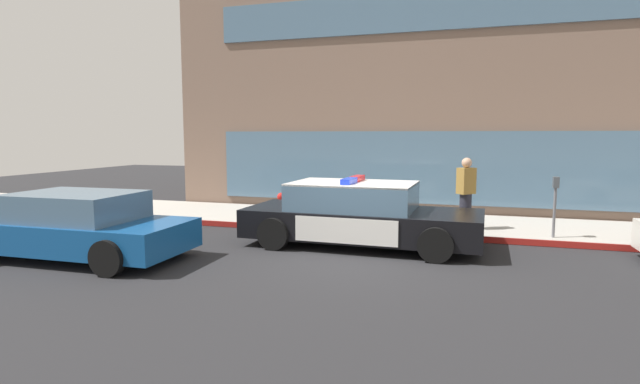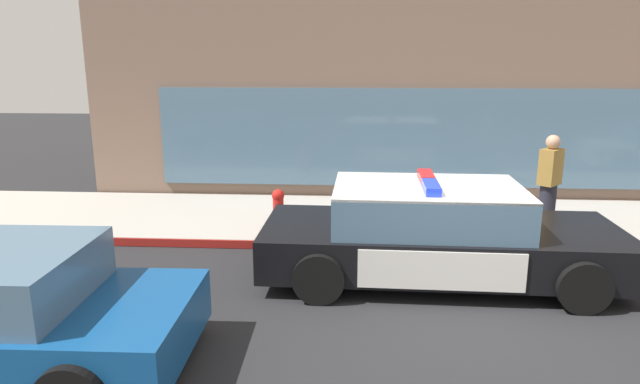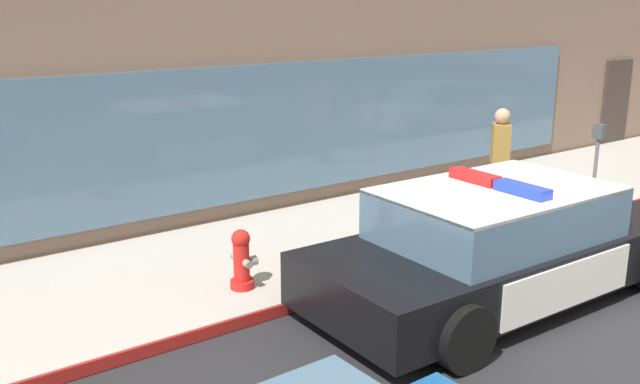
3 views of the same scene
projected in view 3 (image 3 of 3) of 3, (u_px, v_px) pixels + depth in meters
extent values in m
plane|color=#262628|center=(570.00, 315.00, 7.89)|extent=(48.00, 48.00, 0.00)
cube|color=#B2ADA3|center=(372.00, 230.00, 10.58)|extent=(48.00, 3.12, 0.15)
cube|color=maroon|center=(448.00, 260.00, 9.35)|extent=(28.80, 0.04, 0.14)
cube|color=slate|center=(330.00, 124.00, 11.65)|extent=(12.12, 0.08, 2.10)
cube|color=#382D28|center=(615.00, 105.00, 16.57)|extent=(1.00, 0.08, 2.10)
cube|color=black|center=(504.00, 257.00, 8.26)|extent=(5.07, 2.03, 0.60)
cube|color=silver|center=(588.00, 220.00, 9.11)|extent=(1.75, 1.93, 0.05)
cube|color=silver|center=(391.00, 277.00, 7.25)|extent=(1.45, 1.92, 0.05)
cube|color=silver|center=(440.00, 237.00, 8.98)|extent=(2.11, 0.07, 0.51)
cube|color=silver|center=(569.00, 286.00, 7.43)|extent=(2.11, 0.07, 0.51)
cube|color=yellow|center=(439.00, 236.00, 8.99)|extent=(0.22, 0.02, 0.26)
cube|color=slate|center=(496.00, 214.00, 8.00)|extent=(2.65, 1.79, 0.60)
cube|color=silver|center=(497.00, 190.00, 7.92)|extent=(2.65, 1.79, 0.04)
cube|color=red|center=(475.00, 177.00, 8.18)|extent=(0.21, 0.66, 0.11)
cube|color=blue|center=(522.00, 189.00, 7.63)|extent=(0.21, 0.66, 0.11)
cylinder|color=black|center=(529.00, 224.00, 9.98)|extent=(0.68, 0.23, 0.68)
cylinder|color=black|center=(343.00, 275.00, 8.15)|extent=(0.68, 0.23, 0.68)
cylinder|color=black|center=(464.00, 338.00, 6.63)|extent=(0.68, 0.23, 0.68)
cylinder|color=red|center=(242.00, 284.00, 8.24)|extent=(0.28, 0.28, 0.10)
cylinder|color=red|center=(241.00, 262.00, 8.17)|extent=(0.19, 0.19, 0.45)
sphere|color=red|center=(241.00, 239.00, 8.09)|extent=(0.22, 0.22, 0.22)
cylinder|color=gray|center=(241.00, 232.00, 8.07)|extent=(0.06, 0.06, 0.05)
cylinder|color=gray|center=(248.00, 264.00, 8.05)|extent=(0.09, 0.10, 0.09)
cylinder|color=gray|center=(235.00, 257.00, 8.28)|extent=(0.09, 0.10, 0.09)
cylinder|color=gray|center=(253.00, 261.00, 8.26)|extent=(0.10, 0.12, 0.12)
cylinder|color=#23232D|center=(497.00, 190.00, 10.91)|extent=(0.28, 0.28, 0.85)
cube|color=olive|center=(501.00, 144.00, 10.71)|extent=(0.47, 0.47, 0.62)
sphere|color=tan|center=(503.00, 116.00, 10.60)|extent=(0.24, 0.24, 0.24)
cylinder|color=slate|center=(595.00, 171.00, 11.58)|extent=(0.06, 0.06, 1.10)
cube|color=#474C51|center=(599.00, 131.00, 11.41)|extent=(0.12, 0.18, 0.24)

